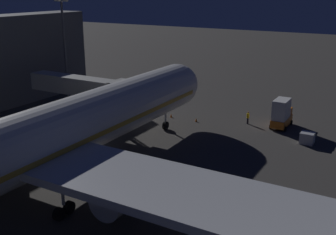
% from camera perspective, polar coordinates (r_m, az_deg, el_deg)
% --- Properties ---
extents(ground_plane, '(320.00, 320.00, 0.00)m').
position_cam_1_polar(ground_plane, '(48.66, -9.11, -6.51)').
color(ground_plane, '#383533').
extents(airliner_at_gate, '(56.50, 66.13, 20.51)m').
position_cam_1_polar(airliner_at_gate, '(39.15, -19.87, -4.28)').
color(airliner_at_gate, silver).
rests_on(airliner_at_gate, ground_plane).
extents(jet_bridge, '(18.21, 3.40, 7.44)m').
position_cam_1_polar(jet_bridge, '(60.52, -10.65, 4.07)').
color(jet_bridge, '#9E9E99').
rests_on(jet_bridge, ground_plane).
extents(apron_floodlight_mast, '(2.90, 0.50, 17.84)m').
position_cam_1_polar(apron_floodlight_mast, '(78.46, -14.09, 10.19)').
color(apron_floodlight_mast, '#59595E').
rests_on(apron_floodlight_mast, ground_plane).
extents(ops_van, '(2.36, 4.87, 4.30)m').
position_cam_1_polar(ops_van, '(62.39, 15.37, 0.54)').
color(ops_van, orange).
rests_on(ops_van, ground_plane).
extents(baggage_container_mid_row, '(1.73, 1.65, 1.50)m').
position_cam_1_polar(baggage_container_mid_row, '(57.31, 18.60, -2.69)').
color(baggage_container_mid_row, '#B7BABF').
rests_on(baggage_container_mid_row, ground_plane).
extents(ground_crew_near_nose_gear, '(0.40, 0.40, 1.91)m').
position_cam_1_polar(ground_crew_near_nose_gear, '(63.13, 10.93, 0.06)').
color(ground_crew_near_nose_gear, black).
rests_on(ground_crew_near_nose_gear, ground_plane).
extents(traffic_cone_nose_port, '(0.36, 0.36, 0.55)m').
position_cam_1_polar(traffic_cone_nose_port, '(63.39, 3.89, -0.33)').
color(traffic_cone_nose_port, orange).
rests_on(traffic_cone_nose_port, ground_plane).
extents(traffic_cone_nose_starboard, '(0.36, 0.36, 0.55)m').
position_cam_1_polar(traffic_cone_nose_starboard, '(65.34, 0.43, 0.26)').
color(traffic_cone_nose_starboard, orange).
rests_on(traffic_cone_nose_starboard, ground_plane).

